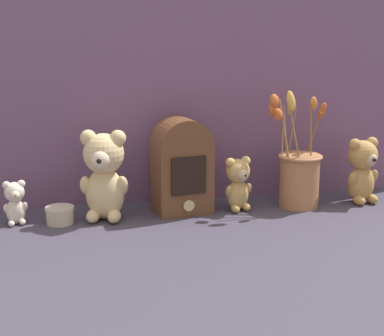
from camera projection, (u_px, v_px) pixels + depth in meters
The scene contains 9 objects.
ground_plane at pixel (193, 215), 1.67m from camera, with size 4.00×4.00×0.00m, color #3D3847.
backdrop_wall at pixel (183, 102), 1.76m from camera, with size 1.55×0.02×0.61m.
teddy_bear_large at pixel (104, 174), 1.61m from camera, with size 0.14×0.13×0.25m.
teddy_bear_medium at pixel (362, 169), 1.77m from camera, with size 0.11×0.10×0.20m.
teddy_bear_small at pixel (238, 183), 1.70m from camera, with size 0.09×0.08×0.16m.
teddy_bear_tiny at pixel (15, 202), 1.59m from camera, with size 0.07×0.06×0.12m.
flower_vase at pixel (299, 173), 1.74m from camera, with size 0.19×0.13×0.35m.
vintage_radio at pixel (182, 164), 1.67m from camera, with size 0.17×0.14×0.27m.
decorative_tin_tall at pixel (60, 215), 1.60m from camera, with size 0.08×0.08×0.05m.
Camera 1 is at (-0.31, -1.56, 0.52)m, focal length 55.00 mm.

